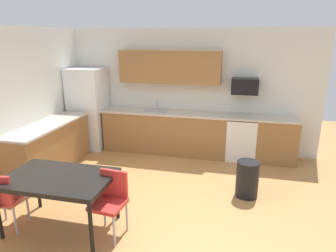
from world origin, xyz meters
TOP-DOWN VIEW (x-y plane):
  - ground_plane at (0.00, 0.00)m, footprint 12.00×12.00m
  - wall_back at (0.00, 2.65)m, footprint 5.80×0.10m
  - cabinet_run_back at (-0.38, 2.30)m, footprint 2.74×0.60m
  - cabinet_run_back_right at (2.00, 2.30)m, footprint 0.81×0.60m
  - cabinet_run_left at (-2.30, 0.80)m, footprint 0.60×2.00m
  - countertop_back at (0.00, 2.30)m, footprint 4.80×0.64m
  - countertop_left at (-2.30, 0.80)m, footprint 0.64×2.00m
  - upper_cabinets_back at (-0.30, 2.43)m, footprint 2.20×0.34m
  - refrigerator at (-2.18, 2.22)m, footprint 0.76×0.70m
  - oven_range at (1.29, 2.30)m, footprint 0.60×0.60m
  - microwave at (1.29, 2.40)m, footprint 0.54×0.36m
  - sink_basin at (-0.61, 2.30)m, footprint 0.48×0.40m
  - sink_faucet at (-0.61, 2.48)m, footprint 0.02×0.02m
  - dining_table at (-1.04, -0.82)m, footprint 1.40×0.90m
  - chair_near_table at (-0.35, -0.75)m, footprint 0.44×0.44m
  - chair_far_side at (-1.73, -1.04)m, footprint 0.47×0.47m
  - trash_bin at (1.40, 0.65)m, footprint 0.36×0.36m

SIDE VIEW (x-z plane):
  - ground_plane at x=0.00m, z-range 0.00..0.00m
  - trash_bin at x=1.40m, z-range 0.00..0.60m
  - cabinet_run_back at x=-0.38m, z-range 0.00..0.90m
  - cabinet_run_back_right at x=2.00m, z-range 0.00..0.90m
  - cabinet_run_left at x=-2.30m, z-range 0.00..0.90m
  - oven_range at x=1.29m, z-range 0.00..0.91m
  - chair_near_table at x=-0.35m, z-range 0.08..0.93m
  - chair_far_side at x=-1.73m, z-range 0.08..0.93m
  - dining_table at x=-1.04m, z-range 0.32..1.08m
  - sink_basin at x=-0.61m, z-range 0.81..0.95m
  - countertop_back at x=0.00m, z-range 0.90..0.94m
  - countertop_left at x=-2.30m, z-range 0.90..0.94m
  - refrigerator at x=-2.18m, z-range 0.00..1.85m
  - sink_faucet at x=-0.61m, z-range 0.92..1.16m
  - wall_back at x=0.00m, z-range 0.00..2.70m
  - microwave at x=1.29m, z-range 1.38..1.70m
  - upper_cabinets_back at x=-0.30m, z-range 1.55..2.25m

